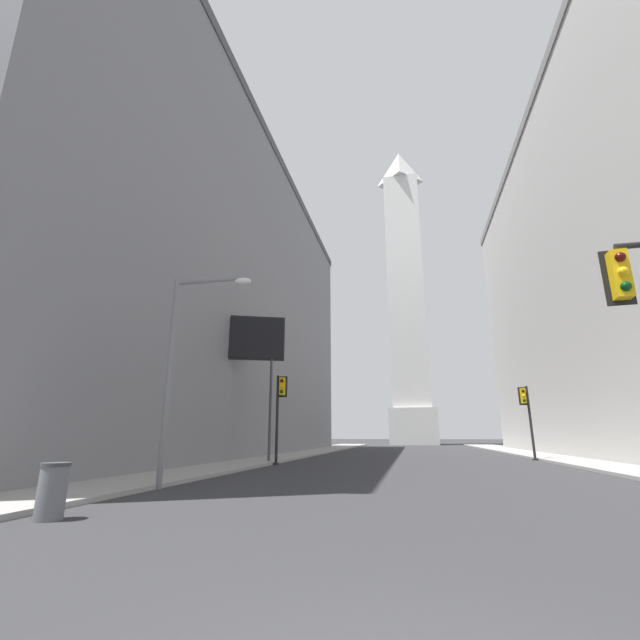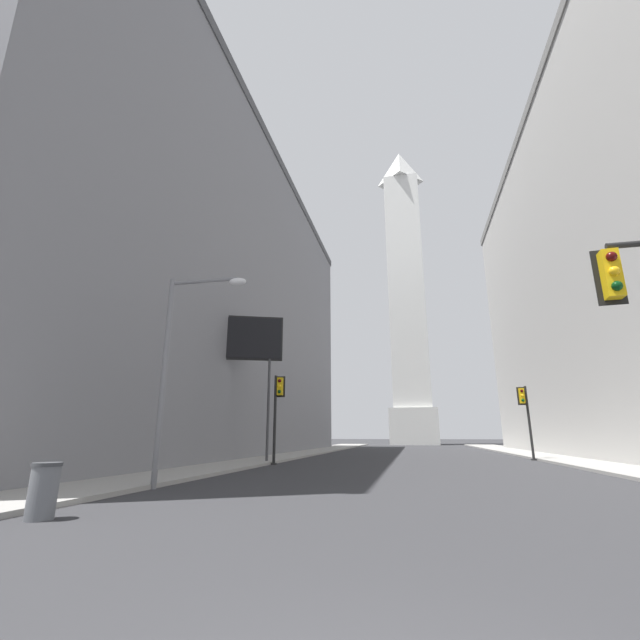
{
  "view_description": "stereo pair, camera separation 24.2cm",
  "coord_description": "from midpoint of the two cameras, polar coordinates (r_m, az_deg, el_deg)",
  "views": [
    {
      "loc": [
        -0.07,
        -2.86,
        1.74
      ],
      "look_at": [
        -13.67,
        61.36,
        19.45
      ],
      "focal_mm": 24.0,
      "sensor_mm": 36.0,
      "label": 1
    },
    {
      "loc": [
        0.16,
        -2.81,
        1.74
      ],
      "look_at": [
        -13.67,
        61.36,
        19.45
      ],
      "focal_mm": 24.0,
      "sensor_mm": 36.0,
      "label": 2
    }
  ],
  "objects": [
    {
      "name": "billboard_sign",
      "position": [
        29.45,
        -9.69,
        -3.08
      ],
      "size": [
        4.74,
        1.96,
        9.67
      ],
      "color": "#3F3F42",
      "rests_on": "ground_plane"
    },
    {
      "name": "sidewalk_left",
      "position": [
        34.54,
        -6.86,
        -17.75
      ],
      "size": [
        5.0,
        99.48,
        0.15
      ],
      "primitive_type": "cube",
      "color": "gray",
      "rests_on": "ground_plane"
    },
    {
      "name": "street_lamp",
      "position": [
        16.16,
        -17.87,
        -4.08
      ],
      "size": [
        3.05,
        0.36,
        7.42
      ],
      "color": "slate",
      "rests_on": "ground_plane"
    },
    {
      "name": "sidewalk_right",
      "position": [
        34.51,
        32.0,
        -15.68
      ],
      "size": [
        5.0,
        99.48,
        0.15
      ],
      "primitive_type": "cube",
      "color": "gray",
      "rests_on": "ground_plane"
    },
    {
      "name": "trash_bin",
      "position": [
        11.48,
        -32.43,
        -18.65
      ],
      "size": [
        0.6,
        0.6,
        1.16
      ],
      "color": "#595B60",
      "rests_on": "ground_plane"
    },
    {
      "name": "obelisk",
      "position": [
        90.33,
        11.53,
        3.58
      ],
      "size": [
        8.9,
        8.9,
        63.52
      ],
      "color": "silver",
      "rests_on": "ground_plane"
    },
    {
      "name": "traffic_light_mid_left",
      "position": [
        27.51,
        -5.45,
        -11.19
      ],
      "size": [
        0.76,
        0.52,
        5.43
      ],
      "color": "black",
      "rests_on": "ground_plane"
    },
    {
      "name": "traffic_light_mid_right",
      "position": [
        35.45,
        25.93,
        -10.82
      ],
      "size": [
        0.78,
        0.5,
        5.25
      ],
      "color": "black",
      "rests_on": "ground_plane"
    },
    {
      "name": "building_left",
      "position": [
        44.96,
        -19.64,
        2.55
      ],
      "size": [
        22.86,
        55.92,
        29.35
      ],
      "color": "slate",
      "rests_on": "ground_plane"
    }
  ]
}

